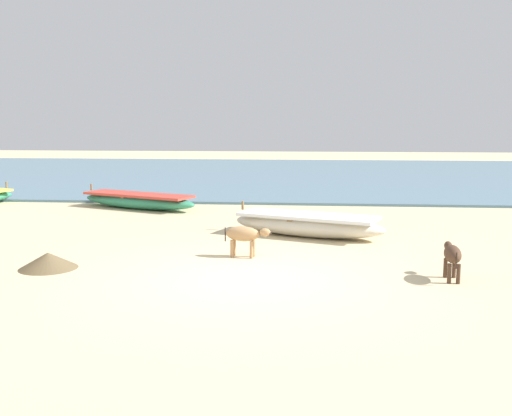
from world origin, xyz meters
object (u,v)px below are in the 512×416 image
at_px(fishing_boat_3, 308,224).
at_px(calf_near_dark, 452,255).
at_px(fishing_boat_2, 138,200).
at_px(calf_far_tan, 244,235).

height_order(fishing_boat_3, calf_near_dark, fishing_boat_3).
bearing_deg(fishing_boat_2, calf_far_tan, 144.96).
distance_m(fishing_boat_2, calf_near_dark, 10.26).
xyz_separation_m(fishing_boat_2, calf_near_dark, (7.28, -7.23, 0.17)).
xyz_separation_m(fishing_boat_3, calf_near_dark, (2.33, -3.48, 0.14)).
relative_size(fishing_boat_3, calf_near_dark, 4.09).
bearing_deg(fishing_boat_2, fishing_boat_3, 165.28).
distance_m(fishing_boat_3, calf_far_tan, 2.47).
height_order(fishing_boat_2, calf_far_tan, fishing_boat_2).
bearing_deg(calf_far_tan, fishing_boat_2, 132.32).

